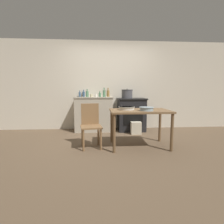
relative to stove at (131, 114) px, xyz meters
The scene contains 18 objects.
ground_plane 1.46m from the stove, 115.62° to the right, with size 14.00×14.00×0.00m, color brown.
wall_back 1.06m from the stove, 150.81° to the left, with size 8.00×0.07×2.55m.
counter_cabinet 1.06m from the stove, behind, with size 1.06×0.58×0.95m.
stove is the anchor object (origin of this frame).
work_table 1.47m from the stove, 93.84° to the right, with size 1.17×0.75×0.75m.
chair 1.77m from the stove, 127.50° to the right, with size 0.46×0.46×0.87m.
flour_sack 0.53m from the stove, 83.60° to the right, with size 0.26×0.18×0.32m, color beige.
stock_pot 0.59m from the stove, 164.98° to the right, with size 0.31×0.31×0.26m.
mixing_bowl_large 1.47m from the stove, 104.22° to the right, with size 0.33×0.33×0.06m.
mixing_bowl_small 1.63m from the stove, 90.01° to the right, with size 0.28×0.28×0.07m.
bottle_far_left 1.37m from the stove, behind, with size 0.08×0.08×0.22m.
bottle_left 0.97m from the stove, behind, with size 0.08×0.08×0.26m.
bottle_mid_left 1.49m from the stove, 169.90° to the left, with size 0.07×0.07×0.20m.
bottle_center_left 0.89m from the stove, 167.01° to the left, with size 0.08×0.08×0.25m.
bottle_center 1.05m from the stove, behind, with size 0.07×0.07×0.16m.
bottle_center_right 1.58m from the stove, behind, with size 0.06×0.06×0.18m.
cup_mid_right 1.13m from the stove, behind, with size 0.07×0.07×0.09m, color silver.
cup_right 1.24m from the stove, behind, with size 0.07×0.07×0.08m, color beige.
Camera 1 is at (-0.30, -3.61, 1.14)m, focal length 28.00 mm.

